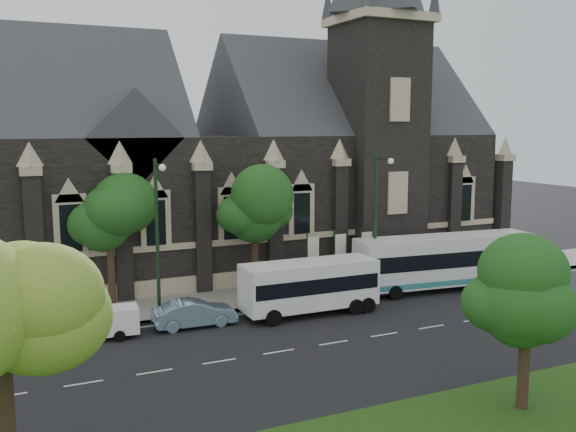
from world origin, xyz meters
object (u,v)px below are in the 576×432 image
tree_park_near (8,291)px  street_lamp_near (377,215)px  banner_flag_left (311,257)px  sedan (194,313)px  car_far_white (32,335)px  shuttle_bus (310,284)px  box_trailer (118,320)px  banner_flag_right (364,252)px  tree_walk_left (112,213)px  tree_park_east (528,289)px  street_lamp_mid (158,230)px  tour_coach (445,260)px  banner_flag_center (338,254)px  tree_walk_right (256,203)px

tree_park_near → street_lamp_near: size_ratio=0.95×
banner_flag_left → sedan: bearing=-158.2°
car_far_white → tree_park_near: bearing=179.8°
shuttle_bus → box_trailer: (-10.74, 0.49, -0.86)m
tree_park_near → banner_flag_right: bearing=38.9°
tree_walk_left → car_far_white: tree_walk_left is taller
banner_flag_right → sedan: banner_flag_right is taller
tree_park_near → tree_park_east: bearing=-1.8°
street_lamp_mid → banner_flag_left: size_ratio=2.25×
tree_park_east → street_lamp_near: size_ratio=0.70×
tree_park_east → street_lamp_mid: 19.32m
banner_flag_left → shuttle_bus: 4.61m
tour_coach → sedan: 17.29m
banner_flag_left → car_far_white: banner_flag_left is taller
banner_flag_left → banner_flag_center: bearing=0.0°
tree_park_east → banner_flag_right: tree_park_east is taller
tour_coach → car_far_white: 25.40m
banner_flag_center → car_far_white: bearing=-169.8°
banner_flag_center → banner_flag_right: bearing=0.0°
tree_park_near → tree_park_east: size_ratio=1.36×
tree_park_near → car_far_white: tree_park_near is taller
sedan → car_far_white: size_ratio=0.99×
tree_walk_left → street_lamp_mid: street_lamp_mid is taller
tree_park_near → street_lamp_mid: street_lamp_mid is taller
tree_walk_left → car_far_white: size_ratio=1.69×
street_lamp_near → banner_flag_left: street_lamp_near is taller
tree_park_near → sedan: bearing=57.0°
banner_flag_right → tour_coach: 5.28m
banner_flag_left → box_trailer: 13.43m
tree_walk_right → tour_coach: 12.96m
tree_park_east → tree_park_near: bearing=178.2°
shuttle_bus → tour_coach: bearing=7.1°
tree_park_east → sedan: tree_park_east is taller
banner_flag_right → tree_walk_right: bearing=166.4°
tree_park_east → tree_walk_right: bearing=98.4°
banner_flag_center → banner_flag_right: 2.00m
tree_park_near → box_trailer: 16.12m
tree_park_east → car_far_white: 22.84m
tree_park_east → banner_flag_left: bearing=89.7°
tree_park_near → banner_flag_left: (18.06, 17.77, -4.03)m
tour_coach → box_trailer: 21.32m
banner_flag_right → tour_coach: (4.42, -2.86, -0.44)m
street_lamp_mid → banner_flag_left: 10.81m
tree_park_east → banner_flag_right: (4.11, 18.32, -2.24)m
street_lamp_mid → shuttle_bus: (8.16, -2.13, -3.36)m
banner_flag_center → car_far_white: (-18.95, -3.41, -1.73)m
tree_walk_right → street_lamp_mid: 8.10m
tree_walk_left → banner_flag_left: (12.08, -1.70, -3.35)m
street_lamp_near → shuttle_bus: (-5.84, -2.13, -3.36)m
street_lamp_near → car_far_white: size_ratio=1.99×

